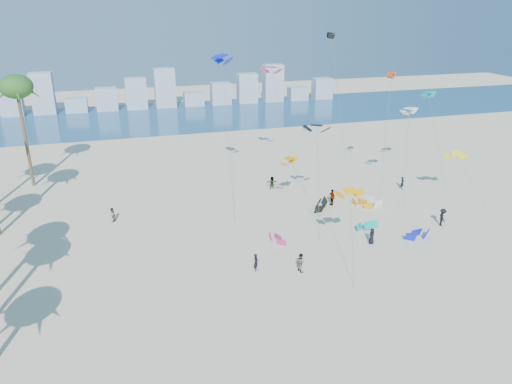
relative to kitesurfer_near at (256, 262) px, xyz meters
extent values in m
plane|color=beige|center=(-1.06, -9.28, -0.79)|extent=(220.00, 220.00, 0.00)
plane|color=navy|center=(-1.06, 62.72, -0.78)|extent=(220.00, 220.00, 0.00)
imported|color=black|center=(0.00, 0.00, 0.00)|extent=(0.62, 0.69, 1.58)
imported|color=gray|center=(3.63, -1.15, 0.04)|extent=(0.83, 0.95, 1.67)
imported|color=black|center=(11.98, 1.72, -0.01)|extent=(0.90, 0.87, 1.56)
imported|color=gray|center=(12.29, 11.48, 0.16)|extent=(0.64, 1.17, 1.89)
imported|color=black|center=(20.91, 3.27, 0.15)|extent=(1.04, 1.37, 1.87)
imported|color=gray|center=(7.36, 18.31, -0.01)|extent=(1.51, 0.75, 1.56)
imported|color=black|center=(22.79, 13.78, -0.01)|extent=(0.68, 0.62, 1.57)
imported|color=gray|center=(-11.73, 13.71, -0.02)|extent=(0.90, 0.95, 1.54)
cylinder|color=#595959|center=(8.16, 9.18, 2.17)|extent=(2.19, 5.17, 5.93)
cylinder|color=#595959|center=(8.07, 6.05, 4.35)|extent=(1.03, 4.23, 10.28)
cylinder|color=#595959|center=(19.91, 9.33, 4.55)|extent=(1.74, 3.62, 10.69)
cylinder|color=#595959|center=(0.69, 12.81, 7.41)|extent=(0.12, 5.02, 16.40)
cylinder|color=#595959|center=(18.49, 11.64, 6.36)|extent=(2.20, 3.72, 14.30)
cylinder|color=#595959|center=(27.44, 7.53, 2.01)|extent=(2.66, 3.16, 5.62)
cylinder|color=#595959|center=(9.66, 20.46, 6.29)|extent=(2.33, 4.53, 14.16)
cylinder|color=#595959|center=(26.70, 13.40, 5.03)|extent=(2.27, 2.87, 11.64)
cylinder|color=#595959|center=(7.34, -2.99, 2.69)|extent=(0.89, 3.60, 6.98)
cylinder|color=#595959|center=(17.33, 21.31, 8.21)|extent=(1.95, 3.49, 18.01)
cylinder|color=brown|center=(-21.18, 27.72, 5.39)|extent=(0.40, 0.40, 12.35)
ellipsoid|color=#285E21|center=(-21.18, 27.72, 11.56)|extent=(3.80, 3.80, 2.85)
cube|color=#9EADBF|center=(-30.66, 72.72, 2.51)|extent=(4.40, 3.00, 6.60)
cube|color=#9EADBF|center=(-24.46, 72.72, 3.41)|extent=(4.40, 3.00, 8.40)
cube|color=#9EADBF|center=(-18.26, 72.72, 0.71)|extent=(4.40, 3.00, 3.00)
cube|color=#9EADBF|center=(-12.06, 72.72, 1.61)|extent=(4.40, 3.00, 4.80)
cube|color=#9EADBF|center=(-5.86, 72.72, 2.51)|extent=(4.40, 3.00, 6.60)
cube|color=#9EADBF|center=(0.34, 72.72, 3.41)|extent=(4.40, 3.00, 8.40)
cube|color=#9EADBF|center=(6.54, 72.72, 0.71)|extent=(4.40, 3.00, 3.00)
cube|color=#9EADBF|center=(12.74, 72.72, 1.61)|extent=(4.40, 3.00, 4.80)
cube|color=#9EADBF|center=(18.94, 72.72, 2.51)|extent=(4.40, 3.00, 6.60)
cube|color=#9EADBF|center=(25.14, 72.72, 3.41)|extent=(4.40, 3.00, 8.40)
cube|color=#9EADBF|center=(31.34, 72.72, 0.71)|extent=(4.40, 3.00, 3.00)
cube|color=#9EADBF|center=(37.54, 72.72, 1.61)|extent=(4.40, 3.00, 4.80)
camera|label=1|loc=(-10.06, -34.74, 20.66)|focal=33.84mm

